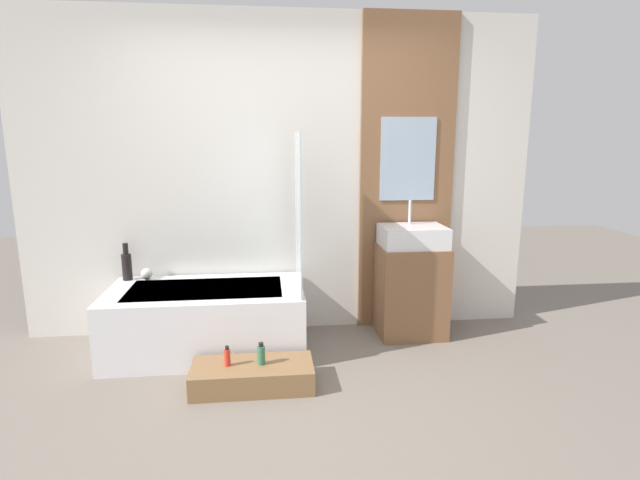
# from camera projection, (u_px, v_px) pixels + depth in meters

# --- Properties ---
(ground_plane) EXTENTS (12.00, 12.00, 0.00)m
(ground_plane) POSITION_uv_depth(u_px,v_px,m) (294.00, 429.00, 2.83)
(ground_plane) COLOR slate
(wall_tiled_back) EXTENTS (4.20, 0.06, 2.60)m
(wall_tiled_back) POSITION_uv_depth(u_px,v_px,m) (281.00, 177.00, 4.10)
(wall_tiled_back) COLOR silver
(wall_tiled_back) RESTS_ON ground_plane
(wall_wood_accent) EXTENTS (0.79, 0.04, 2.60)m
(wall_wood_accent) POSITION_uv_depth(u_px,v_px,m) (407.00, 175.00, 4.16)
(wall_wood_accent) COLOR brown
(wall_wood_accent) RESTS_ON ground_plane
(bathtub) EXTENTS (1.47, 0.79, 0.50)m
(bathtub) POSITION_uv_depth(u_px,v_px,m) (207.00, 319.00, 3.82)
(bathtub) COLOR white
(bathtub) RESTS_ON ground_plane
(glass_shower_screen) EXTENTS (0.01, 0.58, 1.16)m
(glass_shower_screen) POSITION_uv_depth(u_px,v_px,m) (298.00, 213.00, 3.65)
(glass_shower_screen) COLOR silver
(glass_shower_screen) RESTS_ON bathtub
(wooden_step_bench) EXTENTS (0.80, 0.36, 0.16)m
(wooden_step_bench) POSITION_uv_depth(u_px,v_px,m) (253.00, 376.00, 3.29)
(wooden_step_bench) COLOR olive
(wooden_step_bench) RESTS_ON ground_plane
(vanity_cabinet) EXTENTS (0.54, 0.43, 0.75)m
(vanity_cabinet) POSITION_uv_depth(u_px,v_px,m) (411.00, 291.00, 4.12)
(vanity_cabinet) COLOR brown
(vanity_cabinet) RESTS_ON ground_plane
(sink) EXTENTS (0.51, 0.39, 0.36)m
(sink) POSITION_uv_depth(u_px,v_px,m) (413.00, 236.00, 4.03)
(sink) COLOR white
(sink) RESTS_ON vanity_cabinet
(vase_tall_dark) EXTENTS (0.08, 0.08, 0.30)m
(vase_tall_dark) POSITION_uv_depth(u_px,v_px,m) (127.00, 265.00, 3.97)
(vase_tall_dark) COLOR black
(vase_tall_dark) RESTS_ON bathtub
(vase_round_light) EXTENTS (0.09, 0.09, 0.09)m
(vase_round_light) POSITION_uv_depth(u_px,v_px,m) (147.00, 274.00, 4.00)
(vase_round_light) COLOR silver
(vase_round_light) RESTS_ON bathtub
(bottle_soap_primary) EXTENTS (0.04, 0.04, 0.14)m
(bottle_soap_primary) POSITION_uv_depth(u_px,v_px,m) (227.00, 357.00, 3.25)
(bottle_soap_primary) COLOR red
(bottle_soap_primary) RESTS_ON wooden_step_bench
(bottle_soap_secondary) EXTENTS (0.05, 0.05, 0.15)m
(bottle_soap_secondary) POSITION_uv_depth(u_px,v_px,m) (261.00, 354.00, 3.27)
(bottle_soap_secondary) COLOR #38704C
(bottle_soap_secondary) RESTS_ON wooden_step_bench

